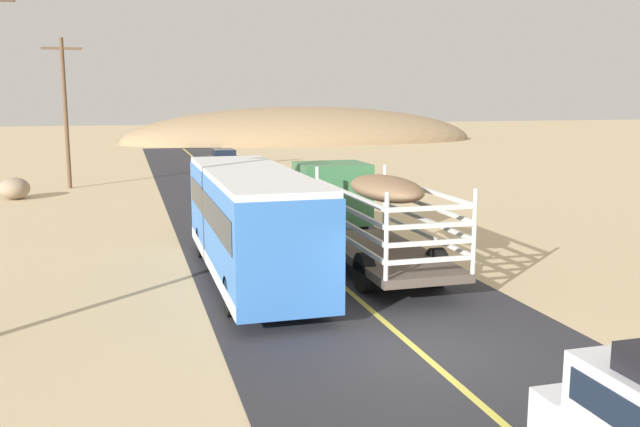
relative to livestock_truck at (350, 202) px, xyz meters
The scene contains 10 objects.
ground_plane 9.32m from the livestock_truck, 99.25° to the right, with size 240.00×240.00×0.00m, color #CCB284.
road_surface 9.32m from the livestock_truck, 99.25° to the right, with size 8.00×120.00×0.02m, color #2D2D33.
road_centre_line 9.32m from the livestock_truck, 99.25° to the right, with size 0.16×117.60×0.00m, color #D8CC4C.
livestock_truck is the anchor object (origin of this frame).
bus 4.47m from the livestock_truck, 148.30° to the right, with size 2.54×10.00×3.21m.
car_far 28.74m from the livestock_truck, 90.51° to the left, with size 1.80×4.40×1.46m.
power_pole_mid 23.33m from the livestock_truck, 116.73° to the left, with size 2.20×0.24×8.59m.
boulder_near_shoulder 21.14m from the livestock_truck, 69.44° to the left, with size 1.20×1.25×0.80m, color #84705B.
boulder_mid_field 21.24m from the livestock_truck, 127.40° to the left, with size 1.56×1.70×1.14m, color gray.
distant_hill 59.48m from the livestock_truck, 77.06° to the left, with size 42.39×18.43×8.16m, color #997C5A.
Camera 1 is at (-5.78, -12.77, 5.33)m, focal length 38.71 mm.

